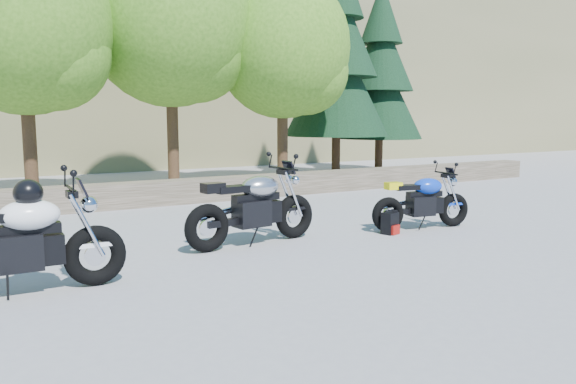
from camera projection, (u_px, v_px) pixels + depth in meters
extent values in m
plane|color=gray|center=(314.00, 260.00, 7.21)|extent=(90.00, 90.00, 0.00)
cube|color=#4C4432|center=(171.00, 192.00, 11.86)|extent=(22.00, 0.55, 0.50)
cube|color=brown|center=(86.00, 16.00, 31.60)|extent=(80.00, 30.00, 15.00)
cylinder|color=#382314|center=(29.00, 132.00, 11.87)|extent=(0.28, 0.28, 3.02)
sphere|color=#397018|center=(22.00, 22.00, 11.58)|extent=(3.67, 3.67, 3.67)
sphere|color=#397018|center=(52.00, 54.00, 11.66)|extent=(2.38, 2.38, 2.38)
cylinder|color=#382314|center=(173.00, 123.00, 13.87)|extent=(0.28, 0.28, 3.36)
sphere|color=#397018|center=(170.00, 18.00, 13.54)|extent=(4.08, 4.08, 4.08)
sphere|color=#397018|center=(194.00, 49.00, 13.63)|extent=(2.64, 2.64, 2.64)
cylinder|color=#382314|center=(282.00, 131.00, 14.80)|extent=(0.28, 0.28, 2.91)
sphere|color=#397018|center=(282.00, 47.00, 14.52)|extent=(3.54, 3.54, 3.54)
sphere|color=#397018|center=(305.00, 71.00, 14.60)|extent=(2.29, 2.29, 2.29)
cylinder|color=#382314|center=(336.00, 142.00, 17.19)|extent=(0.26, 0.26, 2.16)
cone|color=black|center=(337.00, 82.00, 16.96)|extent=(3.17, 3.17, 3.24)
cone|color=black|center=(337.00, 28.00, 16.75)|extent=(2.45, 2.45, 2.88)
cylinder|color=#382314|center=(379.00, 143.00, 18.84)|extent=(0.26, 0.26, 1.92)
cone|color=black|center=(380.00, 95.00, 18.63)|extent=(2.82, 2.82, 2.88)
cone|color=black|center=(381.00, 52.00, 18.44)|extent=(2.18, 2.18, 2.56)
cone|color=black|center=(382.00, 12.00, 18.27)|extent=(1.41, 1.41, 2.05)
torus|color=black|center=(294.00, 216.00, 8.47)|extent=(0.68, 0.24, 0.66)
torus|color=black|center=(207.00, 228.00, 7.57)|extent=(0.68, 0.24, 0.66)
cylinder|color=silver|center=(294.00, 216.00, 8.47)|extent=(0.23, 0.07, 0.23)
cylinder|color=silver|center=(207.00, 228.00, 7.57)|extent=(0.23, 0.07, 0.23)
cube|color=black|center=(252.00, 213.00, 7.99)|extent=(0.53, 0.37, 0.37)
cube|color=black|center=(256.00, 197.00, 8.00)|extent=(0.74, 0.25, 0.10)
ellipsoid|color=#ADAEB2|center=(260.00, 187.00, 8.03)|extent=(0.64, 0.47, 0.32)
cube|color=black|center=(233.00, 189.00, 7.75)|extent=(0.54, 0.29, 0.09)
cube|color=black|center=(213.00, 188.00, 7.56)|extent=(0.31, 0.24, 0.13)
cylinder|color=black|center=(283.00, 168.00, 8.24)|extent=(0.11, 0.68, 0.03)
sphere|color=silver|center=(292.00, 180.00, 8.37)|extent=(0.19, 0.19, 0.19)
torus|color=black|center=(95.00, 255.00, 6.06)|extent=(0.67, 0.18, 0.66)
cylinder|color=silver|center=(95.00, 255.00, 6.06)|extent=(0.23, 0.05, 0.23)
cube|color=black|center=(16.00, 252.00, 5.67)|extent=(0.50, 0.32, 0.37)
cube|color=black|center=(23.00, 230.00, 5.68)|extent=(0.73, 0.18, 0.10)
ellipsoid|color=white|center=(30.00, 215.00, 5.69)|extent=(0.60, 0.42, 0.31)
cylinder|color=black|center=(72.00, 189.00, 5.86)|extent=(0.05, 0.68, 0.03)
sphere|color=silver|center=(89.00, 205.00, 5.97)|extent=(0.19, 0.19, 0.19)
ellipsoid|color=black|center=(28.00, 193.00, 5.66)|extent=(0.30, 0.31, 0.28)
torus|color=black|center=(453.00, 210.00, 9.38)|extent=(0.58, 0.23, 0.56)
torus|color=black|center=(388.00, 214.00, 8.93)|extent=(0.58, 0.23, 0.56)
cylinder|color=silver|center=(453.00, 210.00, 9.38)|extent=(0.20, 0.07, 0.19)
cylinder|color=silver|center=(388.00, 214.00, 8.93)|extent=(0.20, 0.07, 0.19)
cube|color=black|center=(421.00, 206.00, 9.13)|extent=(0.46, 0.33, 0.32)
cube|color=black|center=(424.00, 194.00, 9.13)|extent=(0.63, 0.24, 0.09)
ellipsoid|color=#0D37C7|center=(428.00, 186.00, 9.14)|extent=(0.55, 0.42, 0.27)
cube|color=black|center=(407.00, 187.00, 9.00)|extent=(0.46, 0.26, 0.08)
cube|color=#FDED0D|center=(393.00, 186.00, 8.90)|extent=(0.27, 0.21, 0.11)
cylinder|color=black|center=(446.00, 173.00, 9.24)|extent=(0.12, 0.58, 0.03)
sphere|color=silver|center=(453.00, 182.00, 9.31)|extent=(0.16, 0.16, 0.16)
cube|color=black|center=(390.00, 223.00, 8.78)|extent=(0.29, 0.25, 0.34)
cube|color=#AA140E|center=(396.00, 230.00, 8.72)|extent=(0.20, 0.09, 0.14)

